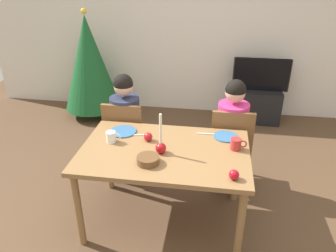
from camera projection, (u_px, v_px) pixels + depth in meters
The scene contains 20 objects.
ground_plane at pixel (165, 219), 3.06m from camera, with size 7.68×7.68×0.00m, color brown.
back_wall at pixel (193, 26), 4.76m from camera, with size 6.40×0.10×2.60m, color silver.
dining_table at pixel (164, 158), 2.76m from camera, with size 1.40×0.90×0.75m.
chair_left at pixel (126, 136), 3.43m from camera, with size 0.40×0.40×0.90m.
chair_right at pixel (231, 144), 3.29m from camera, with size 0.40×0.40×0.90m.
person_left_child at pixel (126, 129), 3.44m from camera, with size 0.30×0.30×1.17m.
person_right_child at pixel (231, 137), 3.29m from camera, with size 0.30×0.30×1.17m.
tv_stand at pixel (257, 105), 4.84m from camera, with size 0.64×0.40×0.48m, color black.
tv at pixel (261, 75), 4.63m from camera, with size 0.79×0.05×0.46m.
christmas_tree at pixel (89, 63), 4.76m from camera, with size 0.82×0.82×1.58m.
candle_centerpiece at pixel (161, 145), 2.64m from camera, with size 0.09×0.09×0.35m.
plate_left at pixel (123, 131), 3.00m from camera, with size 0.24×0.24×0.01m, color teal.
plate_right at pixel (226, 137), 2.91m from camera, with size 0.21×0.21×0.01m, color teal.
mug_left at pixel (111, 137), 2.82m from camera, with size 0.13×0.08×0.10m.
mug_right at pixel (236, 144), 2.71m from camera, with size 0.13×0.09×0.10m.
fork_left at pixel (141, 135), 2.94m from camera, with size 0.18×0.01×0.01m, color silver.
fork_right at pixel (207, 134), 2.96m from camera, with size 0.18×0.01×0.01m, color silver.
bowl_walnuts at pixel (148, 160), 2.53m from camera, with size 0.18×0.18×0.06m, color brown.
apple_near_candle at pixel (234, 175), 2.34m from camera, with size 0.07×0.07×0.07m, color red.
apple_by_left_plate at pixel (148, 137), 2.84m from camera, with size 0.08×0.08×0.08m, color #B3191E.
Camera 1 is at (0.39, -2.30, 2.16)m, focal length 35.09 mm.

